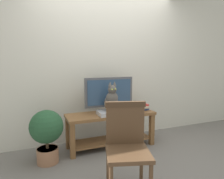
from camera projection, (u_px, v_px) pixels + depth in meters
ground_plane at (131, 162)px, 2.72m from camera, size 12.00×12.00×0.00m
back_wall at (105, 59)px, 3.47m from camera, size 7.00×0.12×2.80m
tv_stand at (111, 124)px, 3.18m from camera, size 1.39×0.45×0.55m
tv at (109, 94)px, 3.18m from camera, size 0.79×0.20×0.56m
media_box at (111, 113)px, 3.05m from camera, size 0.41×0.25×0.06m
cat at (112, 100)px, 3.01m from camera, size 0.22×0.29×0.45m
wooden_chair at (127, 141)px, 2.07m from camera, size 0.54×0.54×0.93m
book_stack at (142, 107)px, 3.34m from camera, size 0.23×0.20×0.10m
potted_plant at (47, 132)px, 2.65m from camera, size 0.44×0.44×0.72m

